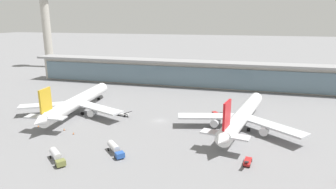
{
  "coord_description": "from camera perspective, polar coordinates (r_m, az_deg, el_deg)",
  "views": [
    {
      "loc": [
        31.25,
        -103.19,
        38.85
      ],
      "look_at": [
        0.0,
        13.23,
        7.2
      ],
      "focal_mm": 31.24,
      "sensor_mm": 36.0,
      "label": 1
    }
  ],
  "objects": [
    {
      "name": "terminal_building",
      "position": [
        170.59,
        4.23,
        4.21
      ],
      "size": [
        193.81,
        12.8,
        15.2
      ],
      "color": "#B2ADA3",
      "rests_on": "ground"
    },
    {
      "name": "service_truck_under_wing_red",
      "position": [
        84.72,
        15.25,
        -12.53
      ],
      "size": [
        2.53,
        6.93,
        2.7
      ],
      "color": "#B21E1E",
      "rests_on": "ground"
    },
    {
      "name": "airliner_centre_stand",
      "position": [
        108.15,
        14.26,
        -4.04
      ],
      "size": [
        44.3,
        58.42,
        15.67
      ],
      "color": "white",
      "rests_on": "ground"
    },
    {
      "name": "service_truck_near_nose_red",
      "position": [
        121.81,
        9.5,
        -3.7
      ],
      "size": [
        5.01,
        6.35,
        2.7
      ],
      "color": "#B21E1E",
      "rests_on": "ground"
    },
    {
      "name": "service_truck_on_taxiway_blue",
      "position": [
        88.67,
        -10.29,
        -10.31
      ],
      "size": [
        7.73,
        7.61,
        2.95
      ],
      "color": "#234C9E",
      "rests_on": "ground"
    },
    {
      "name": "ground_plane",
      "position": [
        114.6,
        -1.72,
        -5.11
      ],
      "size": [
        1200.0,
        1200.0,
        0.0
      ],
      "primitive_type": "plane",
      "color": "slate"
    },
    {
      "name": "service_truck_at_far_stand_white",
      "position": [
        120.95,
        -8.73,
        -3.8
      ],
      "size": [
        6.93,
        3.02,
        2.7
      ],
      "color": "silver",
      "rests_on": "ground"
    },
    {
      "name": "airliner_left_stand",
      "position": [
        127.3,
        -17.37,
        -1.43
      ],
      "size": [
        45.18,
        58.87,
        15.67
      ],
      "color": "white",
      "rests_on": "ground"
    },
    {
      "name": "safety_cone_bravo",
      "position": [
        118.05,
        -24.0,
        -5.67
      ],
      "size": [
        0.62,
        0.62,
        0.7
      ],
      "color": "orange",
      "rests_on": "ground"
    },
    {
      "name": "safety_cone_charlie",
      "position": [
        111.28,
        -19.6,
        -6.45
      ],
      "size": [
        0.62,
        0.62,
        0.7
      ],
      "color": "orange",
      "rests_on": "ground"
    },
    {
      "name": "control_tower",
      "position": [
        256.66,
        -22.75,
        13.18
      ],
      "size": [
        12.0,
        12.0,
        67.62
      ],
      "color": "#B2ADA3",
      "rests_on": "ground"
    },
    {
      "name": "safety_cone_alpha",
      "position": [
        106.7,
        -17.99,
        -7.22
      ],
      "size": [
        0.62,
        0.62,
        0.7
      ],
      "color": "orange",
      "rests_on": "ground"
    },
    {
      "name": "service_truck_mid_apron_olive",
      "position": [
        88.52,
        -20.9,
        -11.14
      ],
      "size": [
        8.04,
        7.24,
        2.95
      ],
      "color": "olive",
      "rests_on": "ground"
    }
  ]
}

